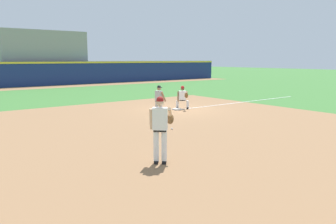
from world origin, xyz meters
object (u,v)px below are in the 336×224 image
(baseball, at_px, (172,129))
(baserunner, at_px, (159,98))
(first_baseman, at_px, (183,96))
(first_base_bag, at_px, (177,109))
(pitcher, at_px, (161,126))

(baseball, xyz_separation_m, baserunner, (2.18, 3.97, 0.76))
(baseball, distance_m, first_baseman, 5.74)
(first_base_bag, xyz_separation_m, pitcher, (-6.32, -7.24, 1.01))
(first_base_bag, distance_m, first_baseman, 0.89)
(first_baseman, xyz_separation_m, baserunner, (-1.77, -0.13, 0.06))
(baseball, height_order, first_baseman, first_baseman)
(first_base_bag, distance_m, pitcher, 9.66)
(baseball, distance_m, baserunner, 4.59)
(baseball, xyz_separation_m, pitcher, (-2.91, -3.28, 1.02))
(baserunner, bearing_deg, first_base_bag, -0.47)
(first_baseman, bearing_deg, baserunner, -175.86)
(first_base_bag, height_order, baserunner, baserunner)
(pitcher, height_order, baserunner, pitcher)
(first_base_bag, bearing_deg, baseball, -130.72)
(pitcher, height_order, first_baseman, pitcher)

